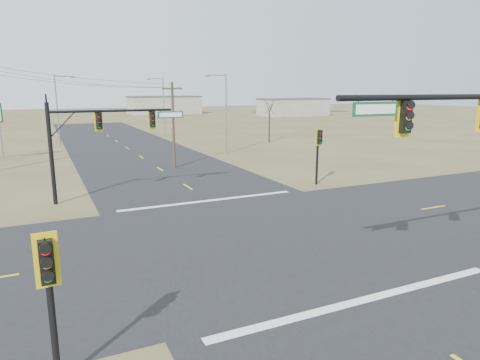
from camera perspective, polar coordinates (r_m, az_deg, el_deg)
name	(u,v)px	position (r m, az deg, el deg)	size (l,w,h in m)	color
ground	(263,235)	(21.77, 3.11, -7.38)	(320.00, 320.00, 0.00)	olive
road_ew	(263,235)	(21.77, 3.11, -7.36)	(160.00, 14.00, 0.02)	black
road_ns	(263,235)	(21.77, 3.11, -7.35)	(14.00, 160.00, 0.02)	black
stop_bar_near	(365,300)	(16.09, 16.31, -15.06)	(12.00, 0.40, 0.01)	silver
stop_bar_far	(209,201)	(28.30, -4.09, -2.75)	(12.00, 0.40, 0.01)	silver
mast_arm_far	(102,129)	(29.43, -17.94, 6.47)	(8.83, 0.57, 6.45)	black
pedestal_signal_ne	(319,143)	(32.96, 10.47, 4.83)	(0.63, 0.55, 4.41)	black
pedestal_signal_sw	(48,275)	(11.14, -24.23, -11.49)	(0.58, 0.50, 4.03)	black
utility_pole_near	(173,123)	(40.18, -8.89, 7.47)	(1.93, 0.27, 7.87)	#4B3320
streetlight_a	(225,109)	(48.65, -2.08, 9.40)	(2.50, 0.35, 8.94)	gray
streetlight_b	(163,104)	(67.64, -10.29, 9.97)	(2.50, 0.26, 8.99)	gray
streetlight_c	(59,107)	(58.77, -23.02, 8.95)	(2.52, 0.36, 9.00)	gray
bare_tree_c	(270,107)	(59.56, 3.96, 9.65)	(2.81, 2.81, 6.12)	black
warehouse_mid	(164,105)	(132.78, -10.11, 9.78)	(20.00, 12.00, 5.00)	#A6A093
warehouse_right	(293,107)	(121.83, 7.08, 9.57)	(18.00, 10.00, 4.50)	#A6A093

